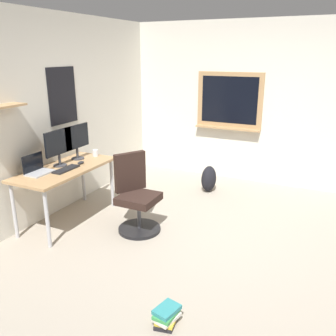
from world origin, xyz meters
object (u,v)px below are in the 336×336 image
object	(u,v)px
monitor_secondary	(77,139)
coffee_mug	(95,153)
desk	(66,173)
office_chair	(136,198)
monitor_primary	(59,145)
laptop	(37,169)
keyboard	(66,169)
computer_mouse	(81,163)
backpack	(209,179)
book_stack_on_floor	(167,316)

from	to	relation	value
monitor_secondary	coffee_mug	size ratio (longest dim) A/B	5.04
desk	office_chair	world-z (taller)	office_chair
monitor_primary	monitor_secondary	bearing A→B (deg)	0.00
laptop	monitor_secondary	size ratio (longest dim) A/B	0.67
monitor_primary	coffee_mug	distance (m)	0.61
desk	keyboard	xyz separation A→B (m)	(-0.07, -0.08, 0.08)
coffee_mug	office_chair	bearing A→B (deg)	-114.83
office_chair	coffee_mug	bearing A→B (deg)	65.17
desk	computer_mouse	xyz separation A→B (m)	(0.21, -0.08, 0.09)
keyboard	computer_mouse	distance (m)	0.28
office_chair	computer_mouse	xyz separation A→B (m)	(0.03, 0.84, 0.33)
laptop	backpack	bearing A→B (deg)	-34.56
desk	coffee_mug	size ratio (longest dim) A/B	15.02
keyboard	backpack	size ratio (longest dim) A/B	0.90
monitor_secondary	desk	bearing A→B (deg)	-165.13
monitor_secondary	keyboard	xyz separation A→B (m)	(-0.45, -0.18, -0.26)
coffee_mug	keyboard	bearing A→B (deg)	-175.67
monitor_primary	book_stack_on_floor	xyz separation A→B (m)	(-1.18, -2.07, -0.92)
laptop	office_chair	bearing A→B (deg)	-65.14
backpack	desk	bearing A→B (deg)	144.04
laptop	book_stack_on_floor	size ratio (longest dim) A/B	1.22
monitor_secondary	keyboard	world-z (taller)	monitor_secondary
office_chair	computer_mouse	size ratio (longest dim) A/B	9.13
desk	backpack	xyz separation A→B (m)	(1.78, -1.29, -0.45)
coffee_mug	book_stack_on_floor	size ratio (longest dim) A/B	0.36
computer_mouse	laptop	bearing A→B (deg)	156.45
laptop	monitor_secondary	xyz separation A→B (m)	(0.69, -0.05, 0.22)
backpack	book_stack_on_floor	bearing A→B (deg)	-166.92
computer_mouse	coffee_mug	size ratio (longest dim) A/B	1.13
computer_mouse	coffee_mug	world-z (taller)	coffee_mug
laptop	desk	bearing A→B (deg)	-25.63
laptop	coffee_mug	world-z (taller)	laptop
coffee_mug	backpack	world-z (taller)	coffee_mug
desk	computer_mouse	size ratio (longest dim) A/B	13.29
monitor_primary	laptop	bearing A→B (deg)	172.05
monitor_primary	book_stack_on_floor	bearing A→B (deg)	-119.74
office_chair	laptop	size ratio (longest dim) A/B	3.06
monitor_primary	monitor_secondary	distance (m)	0.35
laptop	monitor_secondary	bearing A→B (deg)	-3.99
computer_mouse	book_stack_on_floor	bearing A→B (deg)	-125.70
computer_mouse	backpack	world-z (taller)	computer_mouse
monitor_secondary	backpack	size ratio (longest dim) A/B	1.13
monitor_primary	backpack	world-z (taller)	monitor_primary
office_chair	backpack	xyz separation A→B (m)	(1.59, -0.38, -0.20)
book_stack_on_floor	keyboard	bearing A→B (deg)	60.29
office_chair	monitor_primary	world-z (taller)	monitor_primary
coffee_mug	monitor_primary	bearing A→B (deg)	166.93
desk	monitor_secondary	world-z (taller)	monitor_secondary
laptop	monitor_primary	distance (m)	0.41
backpack	keyboard	bearing A→B (deg)	146.74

